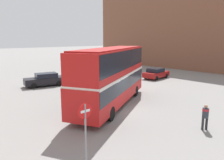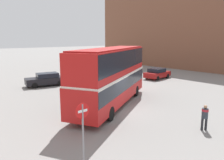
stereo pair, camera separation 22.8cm
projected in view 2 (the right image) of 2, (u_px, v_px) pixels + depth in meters
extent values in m
plane|color=gray|center=(125.00, 112.00, 16.51)|extent=(240.00, 240.00, 0.00)
cube|color=brown|center=(183.00, 28.00, 42.80)|extent=(9.71, 35.98, 14.99)
cube|color=red|center=(112.00, 88.00, 17.91)|extent=(11.06, 7.35, 2.10)
cube|color=red|center=(112.00, 62.00, 17.52)|extent=(10.88, 7.21, 2.11)
cube|color=black|center=(112.00, 82.00, 17.83)|extent=(10.98, 7.33, 1.03)
cube|color=black|center=(112.00, 59.00, 17.47)|extent=(10.75, 7.16, 1.44)
cube|color=silver|center=(112.00, 75.00, 17.71)|extent=(10.98, 7.32, 0.20)
cube|color=maroon|center=(112.00, 49.00, 17.32)|extent=(10.35, 6.82, 0.10)
cylinder|color=black|center=(114.00, 89.00, 21.77)|extent=(1.02, 0.72, 0.99)
cylinder|color=black|center=(136.00, 91.00, 21.00)|extent=(1.02, 0.72, 0.99)
cylinder|color=black|center=(81.00, 110.00, 15.40)|extent=(1.02, 0.72, 0.99)
cylinder|color=black|center=(110.00, 114.00, 14.63)|extent=(1.02, 0.72, 0.99)
cylinder|color=#232328|center=(206.00, 124.00, 13.15)|extent=(0.14, 0.14, 0.76)
cylinder|color=#232328|center=(202.00, 124.00, 13.14)|extent=(0.14, 0.14, 0.76)
cylinder|color=#2D333D|center=(205.00, 113.00, 13.02)|extent=(0.51, 0.51, 0.60)
cylinder|color=#B2232D|center=(205.00, 110.00, 12.98)|extent=(0.55, 0.55, 0.13)
sphere|color=tan|center=(205.00, 107.00, 12.94)|extent=(0.21, 0.21, 0.21)
cube|color=black|center=(46.00, 80.00, 25.47)|extent=(4.83, 2.72, 0.72)
cube|color=black|center=(47.00, 75.00, 25.44)|extent=(2.66, 2.06, 0.52)
cylinder|color=black|center=(35.00, 86.00, 24.19)|extent=(0.68, 0.36, 0.65)
cylinder|color=black|center=(32.00, 83.00, 25.53)|extent=(0.68, 0.36, 0.65)
cylinder|color=black|center=(60.00, 83.00, 25.53)|extent=(0.68, 0.36, 0.65)
cylinder|color=black|center=(56.00, 81.00, 26.87)|extent=(0.68, 0.36, 0.65)
cube|color=maroon|center=(157.00, 74.00, 30.11)|extent=(4.15, 2.12, 0.67)
cube|color=black|center=(157.00, 70.00, 29.89)|extent=(2.21, 1.81, 0.51)
cylinder|color=black|center=(157.00, 75.00, 31.63)|extent=(0.62, 0.26, 0.61)
cylinder|color=black|center=(167.00, 76.00, 30.47)|extent=(0.62, 0.26, 0.61)
cylinder|color=black|center=(147.00, 77.00, 29.87)|extent=(0.62, 0.26, 0.61)
cylinder|color=black|center=(157.00, 78.00, 28.71)|extent=(0.62, 0.26, 0.61)
cube|color=silver|center=(118.00, 72.00, 32.23)|extent=(4.54, 2.68, 0.75)
cube|color=black|center=(119.00, 67.00, 32.18)|extent=(2.50, 2.09, 0.60)
cylinder|color=black|center=(113.00, 75.00, 30.92)|extent=(0.69, 0.35, 0.66)
cylinder|color=black|center=(108.00, 74.00, 32.35)|extent=(0.69, 0.35, 0.66)
cylinder|color=black|center=(129.00, 74.00, 32.23)|extent=(0.69, 0.35, 0.66)
cylinder|color=black|center=(123.00, 72.00, 33.65)|extent=(0.69, 0.35, 0.66)
cylinder|color=gray|center=(83.00, 135.00, 9.40)|extent=(0.08, 0.08, 2.75)
cylinder|color=red|center=(82.00, 111.00, 9.20)|extent=(0.67, 0.03, 0.67)
cube|color=white|center=(82.00, 111.00, 9.20)|extent=(0.47, 0.04, 0.11)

